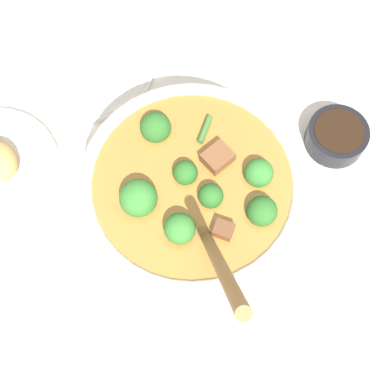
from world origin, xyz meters
name	(u,v)px	position (x,y,z in m)	size (l,w,h in m)	color
ground_plane	(192,212)	(0.00, 0.00, 0.00)	(4.00, 4.00, 0.00)	silver
stew_bowl	(192,195)	(0.00, 0.00, 0.06)	(0.31, 0.25, 0.30)	white
condiment_bowl	(337,136)	(0.06, -0.21, 0.02)	(0.08, 0.08, 0.03)	black
empty_plate	(91,65)	(0.24, 0.10, 0.01)	(0.18, 0.18, 0.02)	silver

